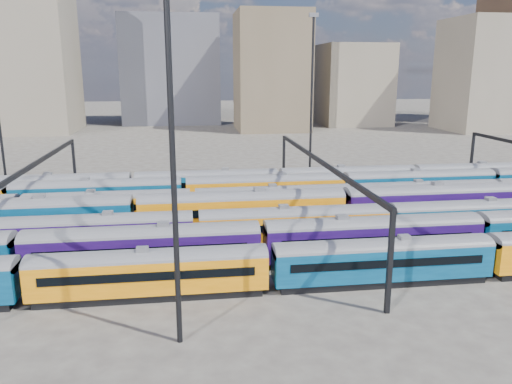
{
  "coord_description": "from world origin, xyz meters",
  "views": [
    {
      "loc": [
        -4.08,
        -51.84,
        17.27
      ],
      "look_at": [
        3.93,
        6.23,
        3.0
      ],
      "focal_mm": 35.0,
      "sensor_mm": 36.0,
      "label": 1
    }
  ],
  "objects": [
    {
      "name": "mast_2",
      "position": [
        -5.0,
        -22.0,
        13.97
      ],
      "size": [
        1.4,
        0.5,
        25.6
      ],
      "color": "black",
      "rests_on": "ground"
    },
    {
      "name": "rake_0",
      "position": [
        11.54,
        -15.0,
        2.42
      ],
      "size": [
        131.31,
        2.75,
        4.61
      ],
      "color": "black",
      "rests_on": "ground"
    },
    {
      "name": "rake_5",
      "position": [
        -15.22,
        10.0,
        2.69
      ],
      "size": [
        145.67,
        3.04,
        5.12
      ],
      "color": "black",
      "rests_on": "ground"
    },
    {
      "name": "mast_3",
      "position": [
        15.0,
        24.0,
        13.97
      ],
      "size": [
        1.4,
        0.5,
        25.6
      ],
      "color": "black",
      "rests_on": "ground"
    },
    {
      "name": "ground",
      "position": [
        0.0,
        0.0,
        0.0
      ],
      "size": [
        500.0,
        500.0,
        0.0
      ],
      "primitive_type": "plane",
      "color": "#413B37",
      "rests_on": "ground"
    },
    {
      "name": "rake_2",
      "position": [
        -3.54,
        -5.0,
        2.54
      ],
      "size": [
        117.86,
        2.88,
        4.83
      ],
      "color": "black",
      "rests_on": "ground"
    },
    {
      "name": "rake_3",
      "position": [
        12.94,
        0.0,
        2.94
      ],
      "size": [
        135.84,
        3.31,
        5.59
      ],
      "color": "black",
      "rests_on": "ground"
    },
    {
      "name": "rake_4",
      "position": [
        -3.72,
        5.0,
        2.46
      ],
      "size": [
        114.12,
        2.79,
        4.68
      ],
      "color": "black",
      "rests_on": "ground"
    },
    {
      "name": "gantry_2",
      "position": [
        10.0,
        0.0,
        6.79
      ],
      "size": [
        0.35,
        40.35,
        8.03
      ],
      "color": "black",
      "rests_on": "ground"
    },
    {
      "name": "gantry_1",
      "position": [
        -20.0,
        0.0,
        6.79
      ],
      "size": [
        0.35,
        40.35,
        8.03
      ],
      "color": "black",
      "rests_on": "ground"
    },
    {
      "name": "rake_1",
      "position": [
        -8.16,
        -10.0,
        2.67
      ],
      "size": [
        103.1,
        3.02,
        5.09
      ],
      "color": "black",
      "rests_on": "ground"
    },
    {
      "name": "rake_6",
      "position": [
        8.34,
        15.0,
        2.56
      ],
      "size": [
        118.78,
        2.9,
        4.87
      ],
      "color": "black",
      "rests_on": "ground"
    }
  ]
}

